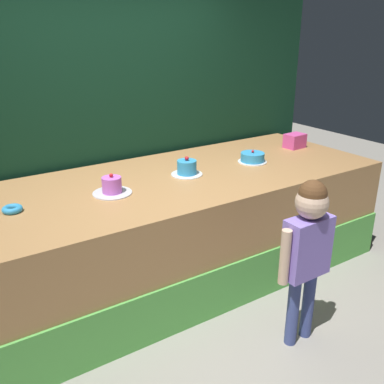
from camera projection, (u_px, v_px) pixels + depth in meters
ground_plane at (197, 323)px, 3.27m from camera, size 12.00×12.00×0.00m
stage_platform at (152, 234)px, 3.64m from camera, size 4.17×1.41×0.93m
curtain_backdrop at (106, 94)px, 3.88m from camera, size 4.77×0.08×3.08m
child_figure at (308, 242)px, 2.83m from camera, size 0.47×0.22×1.22m
pink_box at (295, 141)px, 4.46m from camera, size 0.22×0.17×0.14m
donut at (12, 209)px, 2.92m from camera, size 0.14×0.14×0.04m
cake_center_left at (112, 187)px, 3.23m from camera, size 0.30×0.30×0.16m
cake_center_right at (187, 168)px, 3.63m from camera, size 0.27×0.27×0.16m
cake_far_right at (252, 158)px, 3.98m from camera, size 0.27×0.27×0.12m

